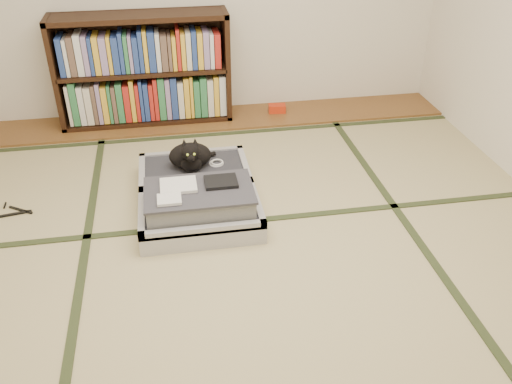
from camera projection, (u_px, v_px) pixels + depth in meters
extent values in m
plane|color=tan|center=(258.00, 261.00, 3.15)|extent=(4.50, 4.50, 0.00)
cube|color=brown|center=(219.00, 118.00, 4.82)|extent=(4.00, 0.50, 0.02)
cube|color=red|center=(277.00, 108.00, 4.89)|extent=(0.16, 0.11, 0.07)
cube|color=#2D381E|center=(81.00, 280.00, 3.00)|extent=(0.05, 4.50, 0.01)
cube|color=#2D381E|center=(419.00, 242.00, 3.29)|extent=(0.05, 4.50, 0.01)
cube|color=#2D381E|center=(247.00, 221.00, 3.48)|extent=(4.00, 0.05, 0.01)
cube|color=#2D381E|center=(223.00, 134.00, 4.57)|extent=(4.00, 0.05, 0.01)
cube|color=black|center=(57.00, 75.00, 4.44)|extent=(0.04, 0.33, 0.93)
cube|color=black|center=(226.00, 65.00, 4.64)|extent=(0.04, 0.33, 0.93)
cube|color=black|center=(149.00, 118.00, 4.77)|extent=(1.44, 0.33, 0.04)
cube|color=black|center=(137.00, 16.00, 4.31)|extent=(1.44, 0.33, 0.04)
cube|color=black|center=(144.00, 70.00, 4.54)|extent=(1.38, 0.33, 0.03)
cube|color=black|center=(144.00, 64.00, 4.67)|extent=(1.44, 0.02, 0.93)
cube|color=gray|center=(146.00, 95.00, 4.64)|extent=(1.30, 0.23, 0.39)
cube|color=gray|center=(141.00, 49.00, 4.42)|extent=(1.30, 0.23, 0.35)
cube|color=#ACACB1|center=(201.00, 218.00, 3.41)|extent=(0.76, 0.50, 0.13)
cube|color=#28292F|center=(200.00, 213.00, 3.39)|extent=(0.68, 0.42, 0.10)
cube|color=#ACACB1|center=(203.00, 230.00, 3.17)|extent=(0.76, 0.04, 0.05)
cube|color=#ACACB1|center=(197.00, 189.00, 3.56)|extent=(0.76, 0.04, 0.05)
cube|color=#ACACB1|center=(142.00, 214.00, 3.32)|extent=(0.04, 0.50, 0.05)
cube|color=#ACACB1|center=(257.00, 203.00, 3.42)|extent=(0.04, 0.50, 0.05)
cube|color=#ACACB1|center=(195.00, 178.00, 3.83)|extent=(0.76, 0.50, 0.13)
cube|color=#28292F|center=(194.00, 173.00, 3.81)|extent=(0.68, 0.42, 0.10)
cube|color=#ACACB1|center=(197.00, 186.00, 3.60)|extent=(0.76, 0.04, 0.05)
cube|color=#ACACB1|center=(192.00, 154.00, 3.98)|extent=(0.76, 0.04, 0.05)
cube|color=#ACACB1|center=(142.00, 173.00, 3.74)|extent=(0.04, 0.50, 0.05)
cube|color=#ACACB1|center=(245.00, 165.00, 3.84)|extent=(0.04, 0.50, 0.05)
cylinder|color=black|center=(197.00, 187.00, 3.58)|extent=(0.68, 0.02, 0.02)
cube|color=gray|center=(200.00, 201.00, 3.34)|extent=(0.65, 0.39, 0.13)
cube|color=#3B3A42|center=(199.00, 191.00, 3.30)|extent=(0.67, 0.41, 0.02)
cube|color=silver|center=(178.00, 185.00, 3.31)|extent=(0.22, 0.18, 0.02)
cube|color=black|center=(221.00, 182.00, 3.35)|extent=(0.20, 0.16, 0.02)
cube|color=silver|center=(169.00, 199.00, 3.18)|extent=(0.14, 0.12, 0.02)
cube|color=white|center=(166.00, 244.00, 3.17)|extent=(0.06, 0.01, 0.04)
cube|color=white|center=(187.00, 243.00, 3.19)|extent=(0.05, 0.01, 0.04)
cube|color=orange|center=(246.00, 236.00, 3.24)|extent=(0.05, 0.01, 0.04)
cube|color=#197F33|center=(235.00, 234.00, 3.22)|extent=(0.04, 0.01, 0.03)
ellipsoid|color=black|center=(190.00, 156.00, 3.75)|extent=(0.29, 0.19, 0.18)
ellipsoid|color=black|center=(191.00, 164.00, 3.69)|extent=(0.14, 0.10, 0.10)
ellipsoid|color=black|center=(190.00, 152.00, 3.60)|extent=(0.13, 0.12, 0.12)
sphere|color=black|center=(191.00, 158.00, 3.57)|extent=(0.06, 0.06, 0.06)
cone|color=black|center=(184.00, 143.00, 3.58)|extent=(0.04, 0.05, 0.06)
cone|color=black|center=(195.00, 142.00, 3.59)|extent=(0.04, 0.05, 0.06)
sphere|color=#A5BF33|center=(188.00, 155.00, 3.55)|extent=(0.02, 0.02, 0.02)
sphere|color=#A5BF33|center=(194.00, 154.00, 3.56)|extent=(0.02, 0.02, 0.02)
cylinder|color=black|center=(204.00, 157.00, 3.87)|extent=(0.18, 0.11, 0.03)
torus|color=white|center=(216.00, 163.00, 3.83)|extent=(0.10, 0.10, 0.01)
torus|color=white|center=(217.00, 162.00, 3.82)|extent=(0.09, 0.09, 0.01)
cube|color=black|center=(0.00, 216.00, 3.52)|extent=(0.38, 0.08, 0.01)
cube|color=black|center=(21.00, 210.00, 3.58)|extent=(0.17, 0.12, 0.01)
cylinder|color=black|center=(5.00, 205.00, 3.63)|extent=(0.01, 0.07, 0.01)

